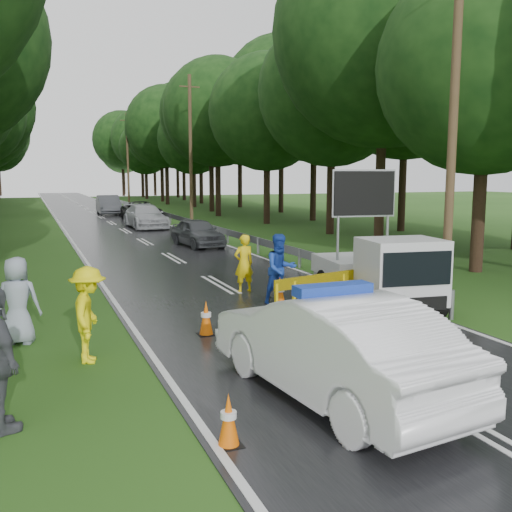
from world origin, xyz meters
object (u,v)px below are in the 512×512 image
work_truck (381,272)px  queue_car_fourth (108,205)px  barrier (319,285)px  officer (244,263)px  queue_car_first (198,232)px  police_sedan (332,346)px  queue_car_third (142,211)px  civilian (280,269)px  queue_car_second (145,216)px

work_truck → queue_car_fourth: size_ratio=0.92×
work_truck → barrier: (-2.00, -0.50, -0.11)m
queue_car_fourth → officer: bearing=-89.5°
barrier → queue_car_first: size_ratio=0.66×
officer → work_truck: bearing=121.0°
police_sedan → officer: (1.53, 7.81, 0.03)m
queue_car_third → queue_car_first: bearing=-93.2°
barrier → queue_car_third: size_ratio=0.51×
officer → civilian: 1.77m
work_truck → civilian: 2.55m
queue_car_second → queue_car_fourth: size_ratio=1.03×
queue_car_first → queue_car_fourth: size_ratio=0.79×
barrier → civilian: bearing=79.5°
work_truck → barrier: 2.06m
barrier → queue_car_fourth: size_ratio=0.52×
queue_car_first → queue_car_fourth: 23.44m
work_truck → queue_car_fourth: work_truck is taller
police_sedan → queue_car_fourth: police_sedan is taller
civilian → queue_car_second: civilian is taller
queue_car_second → queue_car_third: size_ratio=1.01×
queue_car_third → barrier: bearing=-94.8°
police_sedan → queue_car_first: size_ratio=1.29×
queue_car_second → queue_car_fourth: (-0.55, 13.22, 0.07)m
barrier → queue_car_third: bearing=72.8°
officer → queue_car_second: (1.23, 20.89, -0.10)m
civilian → queue_car_fourth: size_ratio=0.37×
officer → queue_car_second: bearing=-100.7°
queue_car_third → queue_car_fourth: queue_car_fourth is taller
work_truck → queue_car_first: bearing=101.1°
civilian → queue_car_first: size_ratio=0.47×
work_truck → queue_car_second: size_ratio=0.89×
queue_car_second → barrier: bearing=-94.0°
queue_car_fourth → queue_car_third: bearing=-77.2°
barrier → queue_car_third: (1.61, 30.52, -0.12)m
work_truck → officer: bearing=136.2°
queue_car_first → civilian: bearing=-102.3°
queue_car_first → queue_car_third: bearing=82.4°
civilian → police_sedan: bearing=-109.7°
queue_car_second → queue_car_first: bearing=-89.7°
police_sedan → civilian: civilian is taller
police_sedan → queue_car_third: size_ratio=0.99×
queue_car_first → queue_car_fourth: (-1.02, 23.41, 0.15)m
barrier → queue_car_second: (0.74, 24.52, -0.09)m
police_sedan → work_truck: (4.02, 4.67, 0.13)m
civilian → queue_car_fourth: bearing=87.1°
queue_car_second → queue_car_third: queue_car_second is taller
barrier → officer: officer is taller
barrier → queue_car_second: 24.53m
barrier → queue_car_first: 14.37m
barrier → queue_car_third: 30.56m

